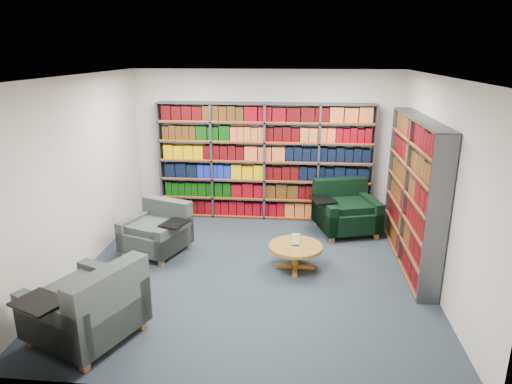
# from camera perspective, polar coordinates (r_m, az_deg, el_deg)

# --- Properties ---
(room_shell) EXTENTS (5.02, 5.02, 2.82)m
(room_shell) POSITION_cam_1_polar(r_m,az_deg,el_deg) (6.30, -0.53, 1.42)
(room_shell) COLOR #1E292F
(room_shell) RESTS_ON ground
(bookshelf_back) EXTENTS (4.00, 0.28, 2.20)m
(bookshelf_back) POSITION_cam_1_polar(r_m,az_deg,el_deg) (8.63, 1.12, 3.73)
(bookshelf_back) COLOR #47494F
(bookshelf_back) RESTS_ON ground
(bookshelf_right) EXTENTS (0.28, 2.50, 2.20)m
(bookshelf_right) POSITION_cam_1_polar(r_m,az_deg,el_deg) (7.13, 19.07, -0.17)
(bookshelf_right) COLOR #47494F
(bookshelf_right) RESTS_ON ground
(chair_teal_left) EXTENTS (1.17, 1.12, 0.80)m
(chair_teal_left) POSITION_cam_1_polar(r_m,az_deg,el_deg) (7.55, -12.02, -4.87)
(chair_teal_left) COLOR #062036
(chair_teal_left) RESTS_ON ground
(chair_green_right) EXTENTS (1.29, 1.22, 0.89)m
(chair_green_right) POSITION_cam_1_polar(r_m,az_deg,el_deg) (8.35, 10.96, -2.35)
(chair_green_right) COLOR black
(chair_green_right) RESTS_ON ground
(chair_teal_front) EXTENTS (1.35, 1.38, 0.93)m
(chair_teal_front) POSITION_cam_1_polar(r_m,az_deg,el_deg) (5.52, -19.90, -13.70)
(chair_teal_front) COLOR #062036
(chair_teal_front) RESTS_ON ground
(coffee_table) EXTENTS (0.80, 0.80, 0.56)m
(coffee_table) POSITION_cam_1_polar(r_m,az_deg,el_deg) (6.81, 4.95, -7.24)
(coffee_table) COLOR olive
(coffee_table) RESTS_ON ground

